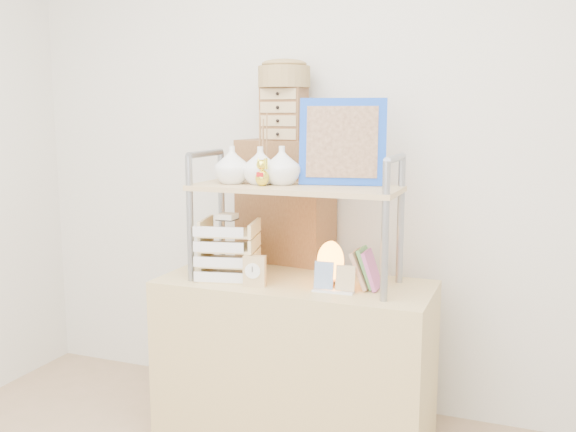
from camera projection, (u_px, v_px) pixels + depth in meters
name	position (u px, v px, depth m)	size (l,w,h in m)	color
room_shell	(201.00, 41.00, 1.92)	(3.42, 3.41, 2.61)	silver
desk	(294.00, 363.00, 2.87)	(1.20, 0.50, 0.75)	tan
cabinet	(286.00, 275.00, 3.23)	(0.45, 0.24, 1.35)	brown
hutch	(284.00, 177.00, 2.77)	(0.90, 0.34, 0.79)	gray
letter_tray	(228.00, 253.00, 2.84)	(0.28, 0.28, 0.29)	#D2B77E
salt_lamp	(330.00, 262.00, 2.76)	(0.12, 0.12, 0.19)	brown
desk_clock	(255.00, 271.00, 2.72)	(0.10, 0.06, 0.13)	tan
postcard_stand	(334.00, 284.00, 2.64)	(0.18, 0.05, 0.12)	white
drawer_chest	(284.00, 114.00, 3.08)	(0.20, 0.16, 0.25)	brown
woven_basket	(284.00, 77.00, 3.06)	(0.25, 0.25, 0.10)	olive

